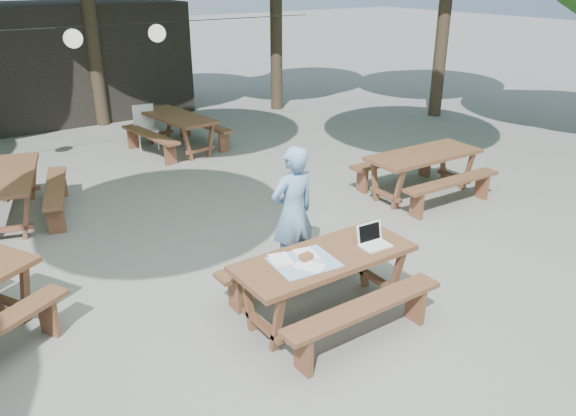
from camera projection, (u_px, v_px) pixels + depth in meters
The scene contains 11 objects.
ground at pixel (261, 297), 6.60m from camera, with size 80.00×80.00×0.00m, color slate.
pavilion at pixel (58, 61), 14.27m from camera, with size 6.00×3.00×2.80m, color black.
main_picnic_table at pixel (324, 285), 6.11m from camera, with size 2.00×1.58×0.75m.
picnic_table_ne at pixel (422, 174), 9.43m from camera, with size 2.02×1.64×0.75m.
picnic_table_far_w at pixel (10, 196), 8.51m from camera, with size 2.03×2.25×0.75m.
picnic_table_far_e at pixel (178, 132), 11.82m from camera, with size 1.82×2.10×0.75m.
woman at pixel (293, 212), 6.79m from camera, with size 0.61×0.40×1.68m, color #6F9BCA.
plastic_chair at pixel (147, 136), 12.02m from camera, with size 0.51×0.51×0.90m.
laptop at pixel (373, 240), 6.17m from camera, with size 0.34×0.28×0.24m.
tabletop_clutter at pixel (304, 261), 5.82m from camera, with size 0.70×0.65×0.08m.
paper_lanterns at pixel (74, 38), 10.10m from camera, with size 9.00×0.34×0.38m.
Camera 1 is at (-2.95, -4.84, 3.55)m, focal length 35.00 mm.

